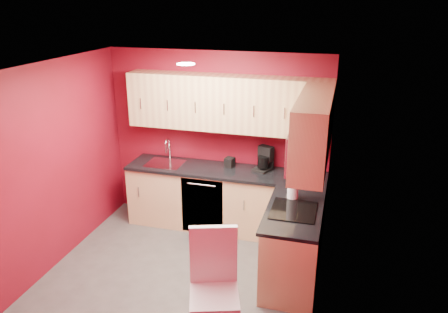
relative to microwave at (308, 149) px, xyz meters
The scene contains 21 objects.
floor 2.18m from the microwave, behind, with size 3.20×3.20×0.00m, color #4F4C4A.
ceiling 1.64m from the microwave, behind, with size 3.20×3.20×0.00m, color white.
wall_back 1.95m from the microwave, 136.99° to the left, with size 3.20×3.20×0.00m, color maroon.
wall_front 2.24m from the microwave, 129.35° to the right, with size 3.20×3.20×0.00m, color maroon.
wall_left 3.03m from the microwave, behind, with size 3.00×3.00×0.00m, color maroon.
wall_right 0.50m from the microwave, 44.09° to the right, with size 3.00×3.00×0.00m, color maroon.
base_cabinets_back 1.98m from the microwave, 140.04° to the left, with size 2.80×0.60×0.87m, color #DFB57F.
base_cabinets_right 1.23m from the microwave, 151.81° to the left, with size 0.60×1.30×0.87m, color #DFB57F.
countertop_back 1.73m from the microwave, 140.47° to the left, with size 2.80×0.63×0.04m, color black.
countertop_right 0.78m from the microwave, 162.04° to the left, with size 0.63×1.27×0.04m, color black.
upper_cabinets_back 1.65m from the microwave, 136.69° to the left, with size 2.80×0.35×0.75m, color tan.
upper_cabinets_right 0.33m from the microwave, 82.65° to the left, with size 0.35×1.55×0.75m.
microwave is the anchor object (origin of this frame).
cooktop 0.75m from the microwave, behind, with size 0.50×0.55×0.01m, color black.
sink 2.43m from the microwave, 154.40° to the left, with size 0.52×0.42×0.35m.
dishwasher_front 2.02m from the microwave, 153.81° to the left, with size 0.60×0.02×0.82m, color black.
downlight 1.62m from the microwave, behind, with size 0.20×0.20×0.01m, color white.
coffee_maker 1.42m from the microwave, 121.69° to the left, with size 0.20×0.27×0.34m, color black, non-canonical shape.
napkin_holder 1.75m from the microwave, 136.00° to the left, with size 0.12×0.12×0.13m, color black, non-canonical shape.
paper_towel 0.70m from the microwave, 118.16° to the left, with size 0.17×0.17×0.30m, color white, non-canonical shape.
dining_chair 1.75m from the microwave, 120.40° to the right, with size 0.46×0.48×1.14m, color silver, non-canonical shape.
Camera 1 is at (1.71, -4.25, 3.19)m, focal length 35.00 mm.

